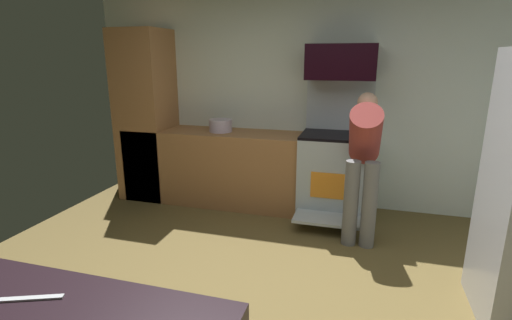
# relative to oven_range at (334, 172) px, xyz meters

# --- Properties ---
(ground_plane) EXTENTS (5.20, 4.80, 0.02)m
(ground_plane) POSITION_rel_oven_range_xyz_m (-0.48, -1.97, -0.52)
(ground_plane) COLOR brown
(wall_back) EXTENTS (5.20, 0.12, 2.60)m
(wall_back) POSITION_rel_oven_range_xyz_m (-0.48, 0.37, 0.79)
(wall_back) COLOR silver
(wall_back) RESTS_ON ground
(lower_cabinet_run) EXTENTS (2.40, 0.60, 0.90)m
(lower_cabinet_run) POSITION_rel_oven_range_xyz_m (-1.38, 0.01, -0.06)
(lower_cabinet_run) COLOR #9F6B3F
(lower_cabinet_run) RESTS_ON ground
(cabinet_column) EXTENTS (0.60, 0.60, 2.10)m
(cabinet_column) POSITION_rel_oven_range_xyz_m (-2.38, 0.01, 0.54)
(cabinet_column) COLOR #9F6B3F
(cabinet_column) RESTS_ON ground
(oven_range) EXTENTS (0.76, 0.97, 1.53)m
(oven_range) POSITION_rel_oven_range_xyz_m (0.00, 0.00, 0.00)
(oven_range) COLOR #AFBDC4
(oven_range) RESTS_ON ground
(microwave) EXTENTS (0.74, 0.38, 0.37)m
(microwave) POSITION_rel_oven_range_xyz_m (0.00, 0.09, 1.21)
(microwave) COLOR black
(microwave) RESTS_ON oven_range
(person_cook) EXTENTS (0.31, 0.66, 1.43)m
(person_cook) POSITION_rel_oven_range_xyz_m (0.30, -0.55, 0.35)
(person_cook) COLOR slate
(person_cook) RESTS_ON ground
(knife_chef) EXTENTS (0.25, 0.12, 0.01)m
(knife_chef) POSITION_rel_oven_range_xyz_m (-0.87, -3.27, 0.39)
(knife_chef) COLOR #B7BABF
(knife_chef) RESTS_ON counter_island
(stock_pot) EXTENTS (0.28, 0.28, 0.15)m
(stock_pot) POSITION_rel_oven_range_xyz_m (-1.38, 0.01, 0.46)
(stock_pot) COLOR #C0B1C8
(stock_pot) RESTS_ON lower_cabinet_run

